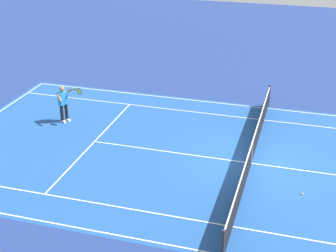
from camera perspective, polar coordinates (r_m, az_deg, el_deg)
name	(u,v)px	position (r m, az deg, el deg)	size (l,w,h in m)	color
ground_plane	(251,163)	(19.20, 9.41, -4.19)	(60.00, 60.00, 0.00)	navy
court_slab	(251,163)	(19.20, 9.41, -4.19)	(24.20, 11.40, 0.00)	#1E4C93
court_line_markings	(251,163)	(19.20, 9.41, -4.18)	(23.85, 11.05, 0.01)	white
tennis_net	(252,152)	(18.97, 9.51, -2.90)	(0.10, 11.70, 1.08)	#2D2D33
tennis_player_near	(64,102)	(22.45, -11.73, 2.69)	(1.19, 0.75, 1.70)	black
tennis_ball	(302,194)	(17.66, 14.98, -7.45)	(0.07, 0.07, 0.07)	#CCE01E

